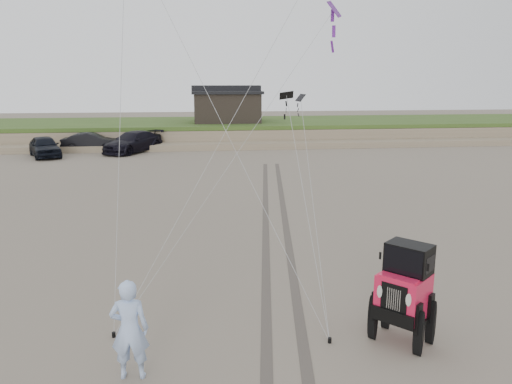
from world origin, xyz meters
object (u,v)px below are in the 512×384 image
cabin (226,105)px  truck_b (91,142)px  truck_c (133,142)px  jeep (403,304)px  truck_a (45,146)px  man (130,329)px

cabin → truck_b: cabin is taller
truck_b → truck_c: (3.36, -0.94, 0.07)m
truck_c → jeep: jeep is taller
cabin → truck_c: (-7.85, -7.29, -2.43)m
cabin → truck_a: 16.83m
truck_c → jeep: bearing=-40.4°
man → truck_b: bearing=-75.4°
truck_b → jeep: size_ratio=0.95×
jeep → man: 5.71m
truck_a → truck_c: (6.22, 1.61, 0.04)m
cabin → truck_c: size_ratio=1.14×
jeep → man: (-5.68, -0.64, 0.12)m
truck_b → cabin: bearing=-60.3°
truck_c → jeep: size_ratio=1.18×
truck_a → man: (9.72, -29.47, 0.22)m
cabin → jeep: size_ratio=1.35×
cabin → truck_a: (-14.06, -8.91, -2.46)m
truck_b → jeep: bearing=-158.0°
truck_c → man: 31.28m
truck_a → truck_b: bearing=17.9°
truck_c → truck_b: bearing=-162.9°
truck_a → jeep: 32.68m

